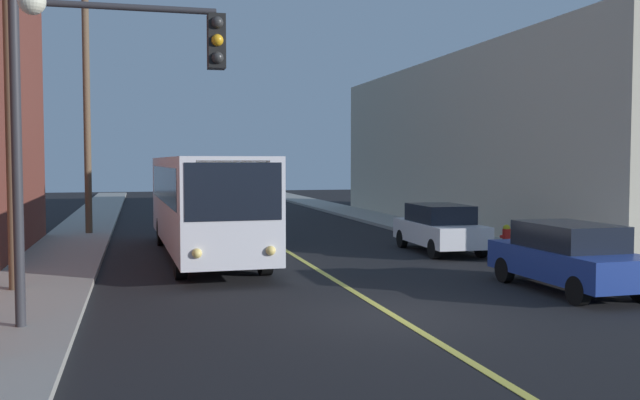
{
  "coord_description": "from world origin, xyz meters",
  "views": [
    {
      "loc": [
        -4.89,
        -13.1,
        3.08
      ],
      "look_at": [
        0.0,
        5.8,
        2.0
      ],
      "focal_mm": 39.47,
      "sensor_mm": 36.0,
      "label": 1
    }
  ],
  "objects_px": {
    "city_bus": "(204,200)",
    "utility_pole_mid": "(86,74)",
    "fire_hydrant": "(506,237)",
    "parked_car_blue": "(568,256)",
    "parked_car_white": "(440,227)",
    "traffic_signal_left_corner": "(107,93)",
    "utility_pole_near": "(10,63)"
  },
  "relations": [
    {
      "from": "parked_car_blue",
      "to": "fire_hydrant",
      "type": "bearing_deg",
      "value": 73.04
    },
    {
      "from": "city_bus",
      "to": "parked_car_white",
      "type": "relative_size",
      "value": 2.75
    },
    {
      "from": "utility_pole_mid",
      "to": "fire_hydrant",
      "type": "xyz_separation_m",
      "value": [
        13.73,
        -9.26,
        -6.03
      ]
    },
    {
      "from": "city_bus",
      "to": "parked_car_white",
      "type": "distance_m",
      "value": 7.93
    },
    {
      "from": "traffic_signal_left_corner",
      "to": "fire_hydrant",
      "type": "height_order",
      "value": "traffic_signal_left_corner"
    },
    {
      "from": "parked_car_blue",
      "to": "utility_pole_near",
      "type": "height_order",
      "value": "utility_pole_near"
    },
    {
      "from": "parked_car_white",
      "to": "fire_hydrant",
      "type": "xyz_separation_m",
      "value": [
        1.91,
        -1.07,
        -0.26
      ]
    },
    {
      "from": "parked_car_blue",
      "to": "parked_car_white",
      "type": "distance_m",
      "value": 7.37
    },
    {
      "from": "parked_car_white",
      "to": "traffic_signal_left_corner",
      "type": "bearing_deg",
      "value": -140.25
    },
    {
      "from": "parked_car_white",
      "to": "utility_pole_near",
      "type": "height_order",
      "value": "utility_pole_near"
    },
    {
      "from": "utility_pole_near",
      "to": "fire_hydrant",
      "type": "relative_size",
      "value": 11.09
    },
    {
      "from": "utility_pole_near",
      "to": "utility_pole_mid",
      "type": "distance_m",
      "value": 12.98
    },
    {
      "from": "fire_hydrant",
      "to": "city_bus",
      "type": "bearing_deg",
      "value": 168.6
    },
    {
      "from": "utility_pole_mid",
      "to": "fire_hydrant",
      "type": "height_order",
      "value": "utility_pole_mid"
    },
    {
      "from": "parked_car_white",
      "to": "traffic_signal_left_corner",
      "type": "relative_size",
      "value": 0.74
    },
    {
      "from": "utility_pole_near",
      "to": "traffic_signal_left_corner",
      "type": "height_order",
      "value": "utility_pole_near"
    },
    {
      "from": "parked_car_blue",
      "to": "parked_car_white",
      "type": "height_order",
      "value": "same"
    },
    {
      "from": "city_bus",
      "to": "utility_pole_mid",
      "type": "xyz_separation_m",
      "value": [
        -4.01,
        7.3,
        4.8
      ]
    },
    {
      "from": "parked_car_white",
      "to": "utility_pole_mid",
      "type": "height_order",
      "value": "utility_pole_mid"
    },
    {
      "from": "parked_car_white",
      "to": "parked_car_blue",
      "type": "bearing_deg",
      "value": -90.12
    },
    {
      "from": "parked_car_blue",
      "to": "traffic_signal_left_corner",
      "type": "xyz_separation_m",
      "value": [
        -10.34,
        -1.24,
        3.46
      ]
    },
    {
      "from": "parked_car_blue",
      "to": "city_bus",
      "type": "bearing_deg",
      "value": 133.34
    },
    {
      "from": "utility_pole_mid",
      "to": "traffic_signal_left_corner",
      "type": "distance_m",
      "value": 17.03
    },
    {
      "from": "parked_car_blue",
      "to": "traffic_signal_left_corner",
      "type": "height_order",
      "value": "traffic_signal_left_corner"
    },
    {
      "from": "city_bus",
      "to": "fire_hydrant",
      "type": "xyz_separation_m",
      "value": [
        9.72,
        -1.96,
        -1.23
      ]
    },
    {
      "from": "utility_pole_near",
      "to": "parked_car_white",
      "type": "bearing_deg",
      "value": 20.43
    },
    {
      "from": "city_bus",
      "to": "fire_hydrant",
      "type": "height_order",
      "value": "city_bus"
    },
    {
      "from": "utility_pole_near",
      "to": "utility_pole_mid",
      "type": "bearing_deg",
      "value": 86.59
    },
    {
      "from": "city_bus",
      "to": "fire_hydrant",
      "type": "distance_m",
      "value": 9.99
    },
    {
      "from": "parked_car_white",
      "to": "fire_hydrant",
      "type": "distance_m",
      "value": 2.2
    },
    {
      "from": "parked_car_white",
      "to": "utility_pole_mid",
      "type": "xyz_separation_m",
      "value": [
        -11.82,
        8.2,
        5.78
      ]
    },
    {
      "from": "utility_pole_mid",
      "to": "parked_car_blue",
      "type": "bearing_deg",
      "value": -52.82
    }
  ]
}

